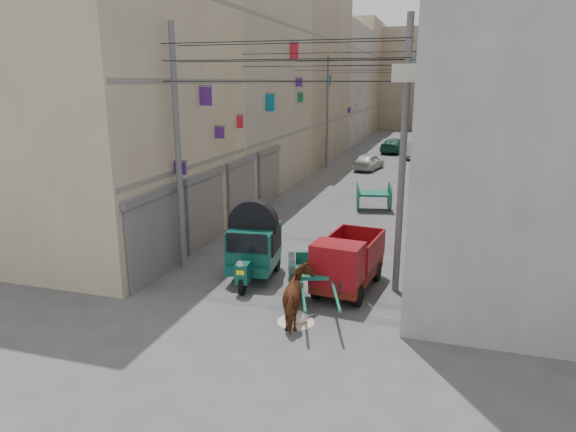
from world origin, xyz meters
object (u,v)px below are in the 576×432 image
at_px(tonga_cart, 315,277).
at_px(mini_truck, 345,267).
at_px(horse, 299,297).
at_px(distant_car_green, 397,145).
at_px(auto_rickshaw, 254,243).
at_px(distant_car_white, 369,162).
at_px(distant_car_grey, 412,150).
at_px(feed_sack, 296,317).
at_px(second_cart, 374,195).

distance_m(tonga_cart, mini_truck, 1.06).
bearing_deg(horse, distant_car_green, -101.20).
height_order(auto_rickshaw, distant_car_white, auto_rickshaw).
distance_m(distant_car_white, distant_car_grey, 7.39).
xyz_separation_m(feed_sack, distant_car_white, (-1.74, 24.94, 0.45)).
height_order(mini_truck, second_cart, mini_truck).
height_order(auto_rickshaw, distant_car_grey, auto_rickshaw).
bearing_deg(distant_car_grey, distant_car_white, -104.39).
bearing_deg(tonga_cart, feed_sack, -114.44).
bearing_deg(mini_truck, distant_car_green, 99.57).
bearing_deg(distant_car_green, auto_rickshaw, 103.68).
bearing_deg(distant_car_white, second_cart, 111.03).
height_order(auto_rickshaw, distant_car_green, auto_rickshaw).
height_order(second_cart, horse, horse).
height_order(horse, distant_car_green, horse).
xyz_separation_m(auto_rickshaw, distant_car_white, (0.46, 22.20, -0.56)).
bearing_deg(auto_rickshaw, tonga_cart, -34.89).
bearing_deg(distant_car_green, distant_car_grey, 133.28).
xyz_separation_m(second_cart, distant_car_green, (-0.99, 22.07, -0.12)).
bearing_deg(feed_sack, distant_car_grey, 88.46).
bearing_deg(distant_car_grey, feed_sack, -85.30).
distance_m(auto_rickshaw, distant_car_grey, 29.28).
bearing_deg(feed_sack, distant_car_white, 94.00).
bearing_deg(distant_car_green, mini_truck, 109.10).
distance_m(feed_sack, distant_car_white, 25.00).
bearing_deg(feed_sack, distant_car_green, 91.19).
xyz_separation_m(horse, distant_car_white, (-1.83, 24.97, -0.13)).
relative_size(auto_rickshaw, feed_sack, 4.60).
distance_m(horse, distant_car_green, 35.00).
bearing_deg(auto_rickshaw, second_cart, 69.80).
xyz_separation_m(mini_truck, distant_car_green, (-1.59, 32.72, -0.21)).
bearing_deg(feed_sack, second_cart, 88.84).
bearing_deg(feed_sack, auto_rickshaw, 128.89).
bearing_deg(horse, mini_truck, -121.53).
distance_m(auto_rickshaw, second_cart, 10.46).
bearing_deg(mini_truck, distant_car_white, 103.34).
xyz_separation_m(tonga_cart, mini_truck, (0.70, 0.79, 0.10)).
distance_m(feed_sack, horse, 0.59).
bearing_deg(tonga_cart, distant_car_green, 73.41).
height_order(second_cart, feed_sack, second_cart).
height_order(feed_sack, distant_car_grey, distant_car_grey).
xyz_separation_m(auto_rickshaw, distant_car_grey, (3.06, 29.11, -0.52)).
xyz_separation_m(horse, distant_car_green, (-0.81, 34.99, -0.09)).
xyz_separation_m(tonga_cart, horse, (-0.08, -1.49, -0.03)).
bearing_deg(distant_car_white, auto_rickshaw, 100.38).
bearing_deg(mini_truck, auto_rickshaw, 177.70).
relative_size(distant_car_white, distant_car_grey, 0.91).
distance_m(second_cart, distant_car_green, 22.09).
relative_size(tonga_cart, feed_sack, 5.59).
bearing_deg(distant_car_green, distant_car_white, 100.52).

